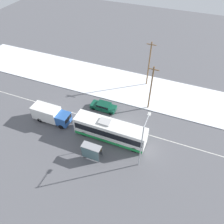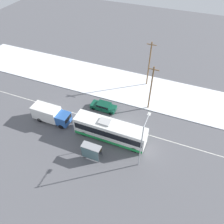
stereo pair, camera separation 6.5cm
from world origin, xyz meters
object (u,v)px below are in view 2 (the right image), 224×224
at_px(sedan_car, 104,106).
at_px(utility_pole_roadside, 151,88).
at_px(streetlamp, 143,139).
at_px(city_bus, 110,131).
at_px(pedestrian_at_stop, 100,150).
at_px(bus_shelter, 91,151).
at_px(utility_pole_snowlot, 149,64).
at_px(box_truck, 51,114).

xyz_separation_m(sedan_car, utility_pole_roadside, (7.32, 3.45, 3.74)).
relative_size(sedan_car, streetlamp, 0.58).
height_order(city_bus, sedan_car, city_bus).
height_order(pedestrian_at_stop, streetlamp, streetlamp).
relative_size(sedan_car, bus_shelter, 1.63).
bearing_deg(utility_pole_snowlot, bus_shelter, -97.36).
height_order(box_truck, bus_shelter, box_truck).
xyz_separation_m(city_bus, bus_shelter, (-1.15, -4.50, -0.05)).
bearing_deg(pedestrian_at_stop, utility_pole_roadside, 72.93).
distance_m(bus_shelter, utility_pole_snowlot, 20.99).
relative_size(bus_shelter, utility_pole_roadside, 0.33).
distance_m(streetlamp, utility_pole_snowlot, 19.02).
bearing_deg(streetlamp, pedestrian_at_stop, -171.33).
bearing_deg(utility_pole_roadside, bus_shelter, -109.48).
bearing_deg(utility_pole_roadside, utility_pole_snowlot, 107.60).
distance_m(sedan_car, utility_pole_roadside, 8.91).
distance_m(bus_shelter, streetlamp, 7.79).
height_order(city_bus, utility_pole_snowlot, utility_pole_snowlot).
bearing_deg(box_truck, streetlamp, -8.19).
height_order(sedan_car, streetlamp, streetlamp).
bearing_deg(streetlamp, box_truck, 171.81).
xyz_separation_m(box_truck, utility_pole_snowlot, (12.24, 16.23, 3.26)).
distance_m(city_bus, streetlamp, 6.96).
bearing_deg(streetlamp, utility_pole_snowlot, 102.37).
relative_size(box_truck, bus_shelter, 2.31).
height_order(city_bus, bus_shelter, city_bus).
bearing_deg(streetlamp, city_bus, 155.88).
relative_size(sedan_car, utility_pole_snowlot, 0.50).
xyz_separation_m(bus_shelter, streetlamp, (6.73, 2.00, 3.37)).
distance_m(box_truck, sedan_car, 9.27).
relative_size(bus_shelter, utility_pole_snowlot, 0.31).
bearing_deg(pedestrian_at_stop, utility_pole_snowlot, 85.08).
height_order(bus_shelter, streetlamp, streetlamp).
bearing_deg(city_bus, pedestrian_at_stop, -92.74).
distance_m(city_bus, utility_pole_snowlot, 16.44).
height_order(sedan_car, pedestrian_at_stop, pedestrian_at_stop).
distance_m(box_truck, pedestrian_at_stop, 11.07).
bearing_deg(streetlamp, utility_pole_roadside, 99.18).
distance_m(city_bus, sedan_car, 6.85).
xyz_separation_m(sedan_car, pedestrian_at_stop, (3.46, -9.12, 0.21)).
bearing_deg(bus_shelter, sedan_car, 103.59).
distance_m(pedestrian_at_stop, streetlamp, 7.08).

